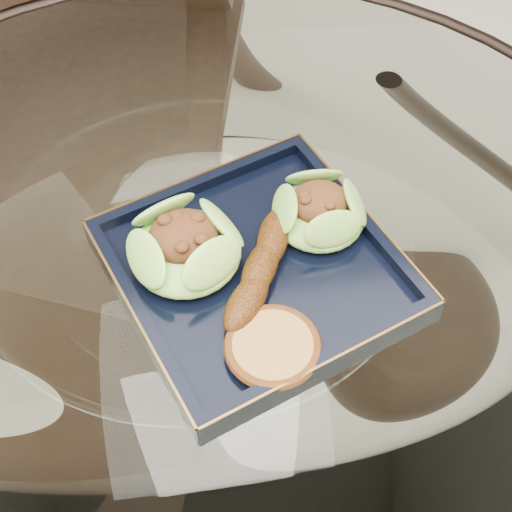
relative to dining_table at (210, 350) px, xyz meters
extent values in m
plane|color=beige|center=(0.00, 0.00, -0.60)|extent=(4.00, 4.00, 0.00)
cylinder|color=white|center=(0.00, 0.00, 0.16)|extent=(1.10, 1.10, 0.01)
torus|color=black|center=(0.00, 0.00, 0.16)|extent=(1.13, 1.13, 0.02)
torus|color=black|center=(0.00, 0.00, -0.48)|extent=(0.81, 0.81, 0.02)
cylinder|color=black|center=(0.28, 0.28, -0.22)|extent=(0.04, 0.04, 0.75)
cylinder|color=black|center=(-0.28, 0.28, -0.22)|extent=(0.04, 0.04, 0.75)
cube|color=black|center=(-0.17, 0.40, -0.09)|extent=(0.56, 0.56, 0.04)
cylinder|color=black|center=(-0.03, 0.16, -0.36)|extent=(0.03, 0.03, 0.49)
cylinder|color=black|center=(-0.30, 0.64, -0.36)|extent=(0.03, 0.03, 0.49)
cylinder|color=black|center=(0.07, 0.54, -0.36)|extent=(0.03, 0.03, 0.49)
cube|color=black|center=(0.06, -0.02, 0.17)|extent=(0.35, 0.35, 0.02)
ellipsoid|color=#61AA31|center=(-0.01, 0.00, 0.20)|extent=(0.12, 0.12, 0.04)
ellipsoid|color=#5C8F29|center=(0.13, 0.03, 0.20)|extent=(0.13, 0.13, 0.04)
ellipsoid|color=#572C09|center=(0.06, -0.03, 0.20)|extent=(0.10, 0.15, 0.03)
cylinder|color=#AB6D39|center=(0.06, -0.12, 0.19)|extent=(0.09, 0.09, 0.02)
camera|label=1|loc=(-0.01, -0.44, 0.77)|focal=50.00mm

